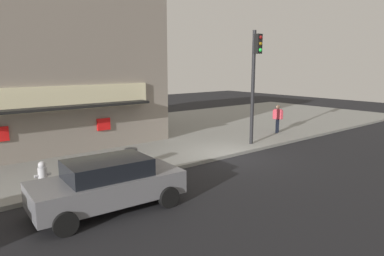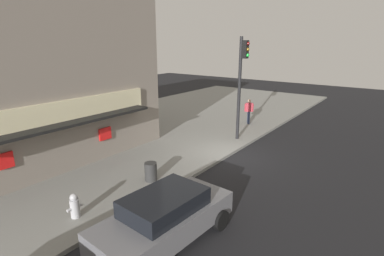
{
  "view_description": "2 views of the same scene",
  "coord_description": "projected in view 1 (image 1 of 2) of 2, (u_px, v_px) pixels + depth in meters",
  "views": [
    {
      "loc": [
        -11.22,
        -10.83,
        4.21
      ],
      "look_at": [
        -1.27,
        1.33,
        1.34
      ],
      "focal_mm": 32.38,
      "sensor_mm": 36.0,
      "label": 1
    },
    {
      "loc": [
        -12.54,
        -6.89,
        5.63
      ],
      "look_at": [
        -1.48,
        1.33,
        1.62
      ],
      "focal_mm": 27.82,
      "sensor_mm": 36.0,
      "label": 2
    }
  ],
  "objects": [
    {
      "name": "parked_car_grey",
      "position": [
        108.0,
        183.0,
        10.1
      ],
      "size": [
        4.43,
        2.25,
        1.53
      ],
      "color": "slate",
      "rests_on": "ground_plane"
    },
    {
      "name": "trash_can",
      "position": [
        131.0,
        158.0,
        13.86
      ],
      "size": [
        0.51,
        0.51,
        0.77
      ],
      "primitive_type": "cylinder",
      "color": "#2D2D2D",
      "rests_on": "sidewalk"
    },
    {
      "name": "sidewalk",
      "position": [
        152.0,
        134.0,
        21.1
      ],
      "size": [
        40.18,
        13.46,
        0.15
      ],
      "primitive_type": "cube",
      "color": "gray",
      "rests_on": "ground_plane"
    },
    {
      "name": "traffic_light",
      "position": [
        255.0,
        73.0,
        17.37
      ],
      "size": [
        0.32,
        0.58,
        5.76
      ],
      "color": "black",
      "rests_on": "sidewalk"
    },
    {
      "name": "ground_plane",
      "position": [
        232.0,
        157.0,
        15.99
      ],
      "size": [
        60.27,
        60.27,
        0.0
      ],
      "primitive_type": "plane",
      "color": "black"
    },
    {
      "name": "corner_building",
      "position": [
        23.0,
        66.0,
        17.8
      ],
      "size": [
        12.38,
        9.07,
        7.97
      ],
      "color": "gray",
      "rests_on": "sidewalk"
    },
    {
      "name": "pedestrian",
      "position": [
        278.0,
        117.0,
        20.98
      ],
      "size": [
        0.57,
        0.58,
        1.67
      ],
      "color": "navy",
      "rests_on": "sidewalk"
    },
    {
      "name": "fire_hydrant",
      "position": [
        42.0,
        174.0,
        11.82
      ],
      "size": [
        0.54,
        0.3,
        0.83
      ],
      "color": "#B2B2B7",
      "rests_on": "sidewalk"
    }
  ]
}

